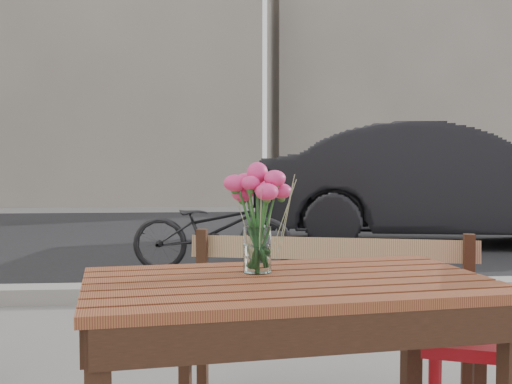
{
  "coord_description": "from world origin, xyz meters",
  "views": [
    {
      "loc": [
        -0.32,
        -1.88,
        1.08
      ],
      "look_at": [
        -0.16,
        0.13,
        0.97
      ],
      "focal_mm": 45.0,
      "sensor_mm": 36.0,
      "label": 1
    }
  ],
  "objects_px": {
    "parked_car": "(441,184)",
    "main_table": "(289,319)",
    "main_vase": "(257,204)",
    "bicycle": "(212,229)"
  },
  "relations": [
    {
      "from": "main_table",
      "to": "main_vase",
      "type": "bearing_deg",
      "value": 118.47
    },
    {
      "from": "main_vase",
      "to": "bicycle",
      "type": "distance_m",
      "value": 4.19
    },
    {
      "from": "main_table",
      "to": "main_vase",
      "type": "height_order",
      "value": "main_vase"
    },
    {
      "from": "bicycle",
      "to": "main_vase",
      "type": "bearing_deg",
      "value": -171.85
    },
    {
      "from": "parked_car",
      "to": "main_table",
      "type": "bearing_deg",
      "value": 164.95
    },
    {
      "from": "parked_car",
      "to": "bicycle",
      "type": "relative_size",
      "value": 2.99
    },
    {
      "from": "main_table",
      "to": "parked_car",
      "type": "height_order",
      "value": "parked_car"
    },
    {
      "from": "main_vase",
      "to": "parked_car",
      "type": "relative_size",
      "value": 0.07
    },
    {
      "from": "main_table",
      "to": "bicycle",
      "type": "distance_m",
      "value": 4.27
    },
    {
      "from": "parked_car",
      "to": "bicycle",
      "type": "height_order",
      "value": "parked_car"
    }
  ]
}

